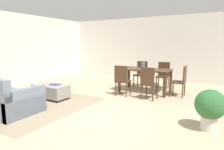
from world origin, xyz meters
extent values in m
plane|color=tan|center=(0.00, 0.00, 0.00)|extent=(10.80, 10.80, 0.00)
cube|color=silver|center=(0.00, 5.00, 1.35)|extent=(9.00, 0.12, 2.70)
cube|color=gray|center=(-1.94, -0.18, 0.00)|extent=(3.00, 2.80, 0.01)
cube|color=slate|center=(-2.07, -0.82, 0.21)|extent=(1.92, 0.98, 0.42)
cube|color=slate|center=(-1.18, -0.82, 0.31)|extent=(0.14, 0.98, 0.62)
cube|color=tan|center=(-1.70, -0.98, 0.59)|extent=(0.35, 0.10, 0.35)
cube|color=gray|center=(-1.81, 0.46, 0.23)|extent=(1.04, 0.54, 0.34)
cylinder|color=#422B1C|center=(-2.28, 0.68, 0.03)|extent=(0.05, 0.05, 0.06)
cylinder|color=#422B1C|center=(-1.34, 0.68, 0.03)|extent=(0.05, 0.05, 0.06)
cylinder|color=#422B1C|center=(-2.28, 0.23, 0.03)|extent=(0.05, 0.05, 0.06)
cylinder|color=#422B1C|center=(-1.34, 0.23, 0.03)|extent=(0.05, 0.05, 0.06)
cube|color=#422B1C|center=(0.21, 2.57, 0.74)|extent=(1.61, 0.85, 0.04)
cube|color=#422B1C|center=(-0.54, 2.93, 0.36)|extent=(0.07, 0.07, 0.72)
cube|color=#422B1C|center=(0.96, 2.93, 0.36)|extent=(0.07, 0.07, 0.72)
cube|color=#422B1C|center=(-0.54, 2.20, 0.36)|extent=(0.07, 0.07, 0.72)
cube|color=#422B1C|center=(0.96, 2.20, 0.36)|extent=(0.07, 0.07, 0.72)
cube|color=#422B1C|center=(-0.21, 1.84, 0.43)|extent=(0.43, 0.43, 0.04)
cube|color=#422B1C|center=(-0.19, 1.67, 0.69)|extent=(0.40, 0.07, 0.47)
cylinder|color=#422B1C|center=(-0.39, 2.00, 0.21)|extent=(0.04, 0.04, 0.41)
cylinder|color=#422B1C|center=(-0.05, 2.03, 0.21)|extent=(0.04, 0.04, 0.41)
cylinder|color=#422B1C|center=(-0.36, 1.66, 0.21)|extent=(0.04, 0.04, 0.41)
cylinder|color=#422B1C|center=(-0.03, 1.69, 0.21)|extent=(0.04, 0.04, 0.41)
cube|color=#422B1C|center=(0.64, 1.82, 0.43)|extent=(0.43, 0.43, 0.04)
cube|color=#422B1C|center=(0.63, 1.64, 0.69)|extent=(0.40, 0.07, 0.47)
cylinder|color=#422B1C|center=(0.49, 2.01, 0.21)|extent=(0.04, 0.04, 0.41)
cylinder|color=#422B1C|center=(0.83, 1.98, 0.21)|extent=(0.04, 0.04, 0.41)
cylinder|color=#422B1C|center=(0.46, 1.67, 0.21)|extent=(0.04, 0.04, 0.41)
cylinder|color=#422B1C|center=(0.80, 1.64, 0.21)|extent=(0.04, 0.04, 0.41)
cube|color=#422B1C|center=(-0.23, 3.24, 0.43)|extent=(0.41, 0.41, 0.04)
cube|color=#422B1C|center=(-0.22, 3.42, 0.69)|extent=(0.40, 0.05, 0.47)
cylinder|color=#422B1C|center=(-0.06, 3.07, 0.21)|extent=(0.04, 0.04, 0.41)
cylinder|color=#422B1C|center=(-0.40, 3.08, 0.21)|extent=(0.04, 0.04, 0.41)
cylinder|color=#422B1C|center=(-0.05, 3.41, 0.21)|extent=(0.04, 0.04, 0.41)
cylinder|color=#422B1C|center=(-0.39, 3.42, 0.21)|extent=(0.04, 0.04, 0.41)
cube|color=#422B1C|center=(0.58, 3.31, 0.43)|extent=(0.42, 0.42, 0.04)
cube|color=#422B1C|center=(0.57, 3.49, 0.69)|extent=(0.40, 0.07, 0.47)
cylinder|color=#422B1C|center=(0.76, 3.15, 0.21)|extent=(0.04, 0.04, 0.41)
cylinder|color=#422B1C|center=(0.42, 3.13, 0.21)|extent=(0.04, 0.04, 0.41)
cylinder|color=#422B1C|center=(0.74, 3.49, 0.21)|extent=(0.04, 0.04, 0.41)
cylinder|color=#422B1C|center=(0.40, 3.47, 0.21)|extent=(0.04, 0.04, 0.41)
cube|color=#422B1C|center=(1.26, 2.54, 0.43)|extent=(0.41, 0.41, 0.04)
cube|color=#422B1C|center=(1.44, 2.54, 0.69)|extent=(0.05, 0.40, 0.47)
cylinder|color=#422B1C|center=(1.10, 2.37, 0.21)|extent=(0.04, 0.04, 0.41)
cylinder|color=#422B1C|center=(1.09, 2.71, 0.21)|extent=(0.04, 0.04, 0.41)
cylinder|color=#422B1C|center=(1.44, 2.37, 0.21)|extent=(0.04, 0.04, 0.41)
cylinder|color=#422B1C|center=(1.43, 2.71, 0.21)|extent=(0.04, 0.04, 0.41)
cylinder|color=slate|center=(0.13, 2.60, 0.86)|extent=(0.11, 0.11, 0.20)
cube|color=#3F4C72|center=(-1.69, 0.51, 0.41)|extent=(0.28, 0.23, 0.03)
cylinder|color=beige|center=(2.27, 0.41, 0.13)|extent=(0.28, 0.28, 0.26)
sphere|color=#2D6633|center=(2.27, 0.41, 0.49)|extent=(0.54, 0.54, 0.54)
camera|label=1|loc=(2.46, -3.37, 1.55)|focal=31.45mm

